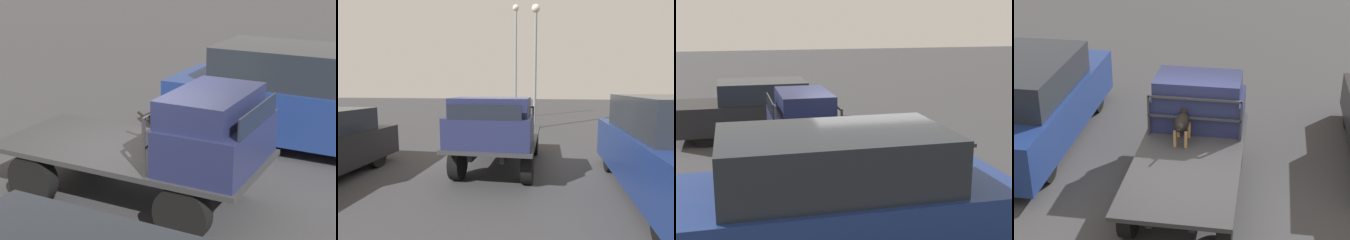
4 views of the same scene
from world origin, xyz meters
The scene contains 6 objects.
ground_plane centered at (0.00, 0.00, 0.00)m, with size 80.00×80.00×0.00m, color #38383A.
flatbed_truck centered at (0.00, 0.00, 0.63)m, with size 4.16×1.96×0.87m.
truck_cab centered at (1.40, 0.00, 1.37)m, with size 1.21×1.84×1.06m.
truck_headboard centered at (0.76, 0.00, 1.43)m, with size 0.04×1.84×0.84m.
dog centered at (0.61, 0.20, 1.29)m, with size 1.06×0.28×0.68m.
parked_pickup_far centered at (1.71, 3.66, 0.97)m, with size 5.39×1.93×1.99m.
Camera 1 is at (4.27, -6.97, 3.89)m, focal length 60.00 mm.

